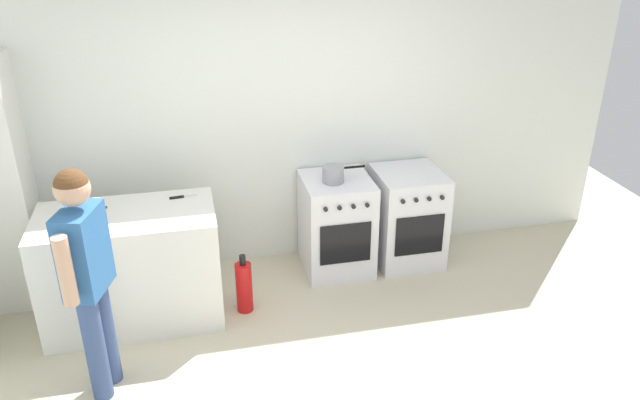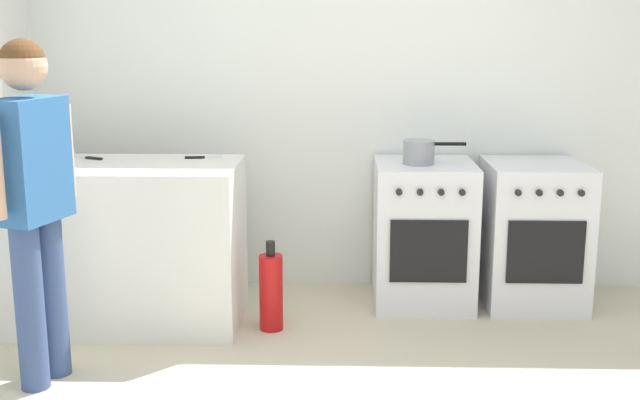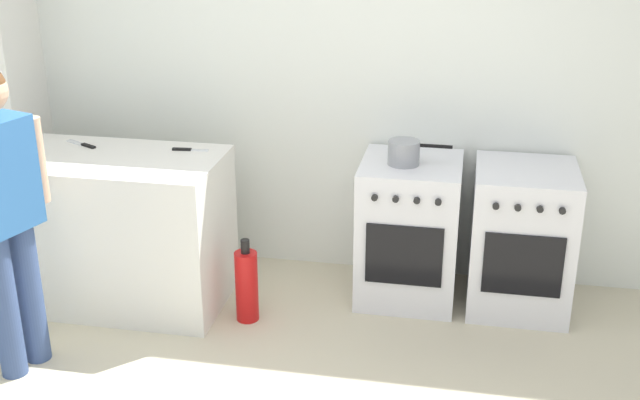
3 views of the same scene
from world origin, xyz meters
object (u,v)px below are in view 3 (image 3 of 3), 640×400
Objects in this scene: knife_utility at (82,144)px; person at (1,198)px; oven_left at (409,230)px; pot at (404,152)px; fire_extinguisher at (247,285)px; knife_paring at (187,150)px; oven_right at (521,238)px.

knife_utility is 0.96m from person.
oven_left is 0.50m from pot.
knife_utility is at bearing -174.10° from oven_left.
pot is at bearing 4.80° from knife_utility.
knife_utility is 1.30m from fire_extinguisher.
fire_extinguisher is (0.42, -0.30, -0.69)m from knife_paring.
person is 3.17× the size of fire_extinguisher.
knife_utility reaches higher than fire_extinguisher.
fire_extinguisher is at bearing 34.18° from person.
knife_utility reaches higher than oven_left.
knife_paring is at bearing 144.49° from fire_extinguisher.
pot is at bearing 27.84° from fire_extinguisher.
knife_paring reaches higher than fire_extinguisher.
fire_extinguisher is (-1.52, -0.48, -0.21)m from oven_right.
oven_right is 3.59× the size of knife_utility.
knife_paring is (-1.29, -0.18, 0.48)m from oven_left.
oven_right is 2.35× the size of pot.
oven_right is at bearing 17.46° from fire_extinguisher.
oven_left is at bearing 31.75° from person.
fire_extinguisher is (1.00, 0.68, -0.72)m from person.
person reaches higher than pot.
knife_paring is at bearing -173.62° from pot.
fire_extinguisher is at bearing -35.51° from knife_paring.
fire_extinguisher is at bearing -152.16° from pot.
pot is 1.90m from knife_utility.
pot is (-0.04, -0.04, 0.49)m from oven_left.
person is at bearing -145.82° from fire_extinguisher.
knife_paring is 0.42× the size of fire_extinguisher.
oven_left is at bearing 43.81° from pot.
pot is at bearing -136.19° from oven_left.
person is (-0.58, -0.98, 0.03)m from knife_paring.
oven_right is at bearing 4.43° from knife_utility.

